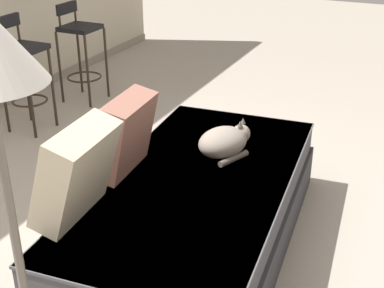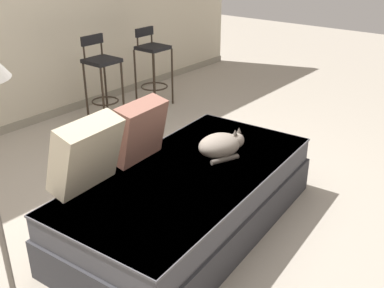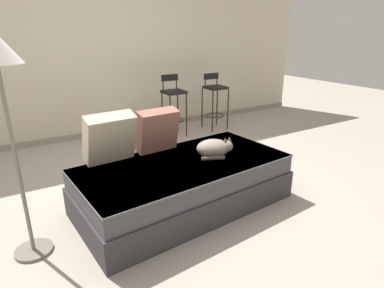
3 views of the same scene
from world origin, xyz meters
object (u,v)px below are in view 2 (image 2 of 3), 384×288
(throw_pillow_corner, at_px, (86,154))
(throw_pillow_middle, at_px, (139,131))
(couch, at_px, (190,199))
(cat, at_px, (221,145))
(bar_stool_by_doorway, at_px, (152,61))
(bar_stool_near_window, at_px, (102,73))

(throw_pillow_corner, bearing_deg, throw_pillow_middle, 4.68)
(couch, xyz_separation_m, throw_pillow_corner, (-0.58, 0.35, 0.46))
(cat, xyz_separation_m, bar_stool_by_doorway, (1.42, 2.03, 0.01))
(throw_pillow_corner, height_order, cat, throw_pillow_corner)
(throw_pillow_corner, distance_m, bar_stool_by_doorway, 2.85)
(throw_pillow_corner, bearing_deg, cat, -23.03)
(couch, height_order, throw_pillow_corner, throw_pillow_corner)
(throw_pillow_middle, xyz_separation_m, cat, (0.41, -0.42, -0.13))
(throw_pillow_middle, bearing_deg, cat, -46.18)
(couch, distance_m, cat, 0.45)
(bar_stool_by_doorway, bearing_deg, throw_pillow_corner, -144.65)
(cat, relative_size, bar_stool_by_doorway, 0.42)
(couch, xyz_separation_m, cat, (0.32, -0.03, 0.31))
(throw_pillow_middle, xyz_separation_m, bar_stool_near_window, (1.04, 1.61, -0.10))
(couch, distance_m, throw_pillow_corner, 0.82)
(bar_stool_by_doorway, bearing_deg, bar_stool_near_window, 179.92)
(throw_pillow_corner, bearing_deg, bar_stool_by_doorway, 35.35)
(cat, bearing_deg, bar_stool_by_doorway, 55.01)
(cat, distance_m, bar_stool_near_window, 2.13)
(bar_stool_near_window, bearing_deg, throw_pillow_middle, -122.89)
(throw_pillow_middle, bearing_deg, throw_pillow_corner, -175.32)
(cat, distance_m, bar_stool_by_doorway, 2.48)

